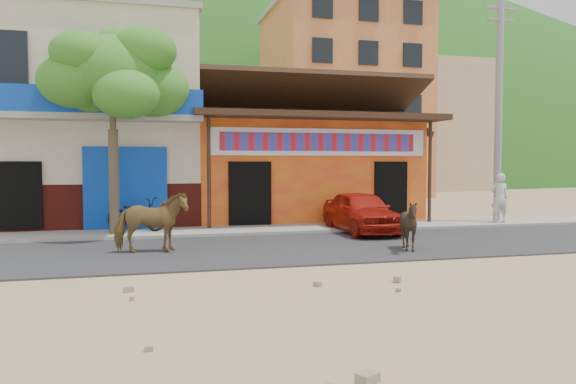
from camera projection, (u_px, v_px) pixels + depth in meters
name	position (u px, v px, depth m)	size (l,w,h in m)	color
ground	(332.00, 266.00, 11.77)	(120.00, 120.00, 0.00)	#9E825B
road	(299.00, 247.00, 14.18)	(60.00, 5.00, 0.04)	#28282B
sidewalk	(268.00, 230.00, 17.56)	(60.00, 2.00, 0.12)	gray
dance_club	(296.00, 172.00, 21.84)	(8.00, 6.00, 3.60)	orange
cafe_building	(92.00, 125.00, 19.84)	(7.00, 6.00, 7.00)	beige
apartment_front	(341.00, 104.00, 36.92)	(9.00, 9.00, 12.00)	#CC723F
apartment_rear	(421.00, 127.00, 45.06)	(8.00, 8.00, 10.00)	tan
hillside	(167.00, 93.00, 78.73)	(100.00, 40.00, 24.00)	#194C14
tree	(113.00, 129.00, 16.03)	(3.00, 3.00, 6.00)	#2D721E
utility_pole	(499.00, 106.00, 19.43)	(0.24, 0.24, 8.00)	gray
cow_tan	(151.00, 222.00, 13.23)	(0.77, 1.69, 1.43)	olive
cow_dark	(409.00, 226.00, 13.52)	(0.97, 1.10, 1.21)	black
red_car	(361.00, 212.00, 17.03)	(1.50, 3.73, 1.27)	#A2160B
scooter	(136.00, 214.00, 16.81)	(0.67, 1.91, 1.00)	black
pedestrian	(499.00, 198.00, 19.15)	(0.61, 0.40, 1.68)	silver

